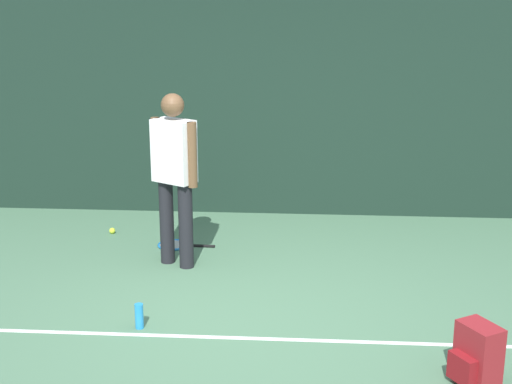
{
  "coord_description": "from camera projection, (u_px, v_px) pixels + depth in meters",
  "views": [
    {
      "loc": [
        0.42,
        -5.67,
        2.75
      ],
      "look_at": [
        0.0,
        0.4,
        1.0
      ],
      "focal_mm": 52.83,
      "sensor_mm": 36.0,
      "label": 1
    }
  ],
  "objects": [
    {
      "name": "ground_plane",
      "position": [
        253.0,
        321.0,
        6.22
      ],
      "size": [
        12.0,
        12.0,
        0.0
      ],
      "primitive_type": "plane",
      "color": "#4C7556"
    },
    {
      "name": "back_fence",
      "position": [
        271.0,
        101.0,
        8.72
      ],
      "size": [
        10.0,
        0.1,
        2.71
      ],
      "primitive_type": "cube",
      "color": "#192D23",
      "rests_on": "ground"
    },
    {
      "name": "court_line",
      "position": [
        250.0,
        338.0,
        5.93
      ],
      "size": [
        9.0,
        0.05,
        0.0
      ],
      "primitive_type": "cube",
      "color": "white",
      "rests_on": "ground"
    },
    {
      "name": "tennis_player",
      "position": [
        175.0,
        170.0,
        7.19
      ],
      "size": [
        0.47,
        0.39,
        1.7
      ],
      "rotation": [
        0.0,
        0.0,
        2.62
      ],
      "color": "black",
      "rests_on": "ground"
    },
    {
      "name": "tennis_racket",
      "position": [
        176.0,
        245.0,
        7.95
      ],
      "size": [
        0.62,
        0.34,
        0.03
      ],
      "rotation": [
        0.0,
        0.0,
        3.1
      ],
      "color": "black",
      "rests_on": "ground"
    },
    {
      "name": "backpack",
      "position": [
        476.0,
        356.0,
        5.23
      ],
      "size": [
        0.37,
        0.37,
        0.44
      ],
      "rotation": [
        0.0,
        0.0,
        5.26
      ],
      "color": "maroon",
      "rests_on": "ground"
    },
    {
      "name": "tennis_ball_near_player",
      "position": [
        186.0,
        232.0,
        8.28
      ],
      "size": [
        0.07,
        0.07,
        0.07
      ],
      "primitive_type": "sphere",
      "color": "#CCE033",
      "rests_on": "ground"
    },
    {
      "name": "tennis_ball_by_fence",
      "position": [
        112.0,
        231.0,
        8.33
      ],
      "size": [
        0.07,
        0.07,
        0.07
      ],
      "primitive_type": "sphere",
      "color": "#CCE033",
      "rests_on": "ground"
    },
    {
      "name": "water_bottle",
      "position": [
        139.0,
        316.0,
        6.08
      ],
      "size": [
        0.07,
        0.07,
        0.21
      ],
      "primitive_type": "cylinder",
      "color": "#268CD8",
      "rests_on": "ground"
    }
  ]
}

